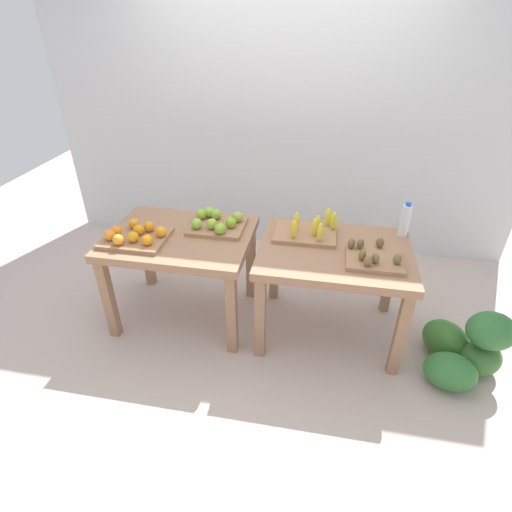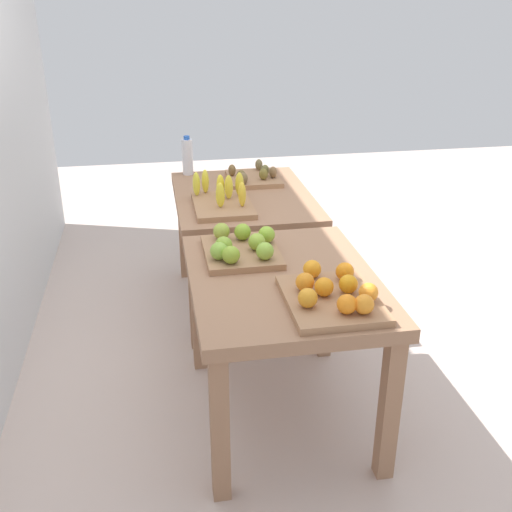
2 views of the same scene
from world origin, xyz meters
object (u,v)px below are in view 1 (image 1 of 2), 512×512
water_bottle (405,220)px  watermelon_pile (465,349)px  display_table_right (334,262)px  display_table_left (181,247)px  apple_bin (216,223)px  kiwi_bin (373,257)px  orange_bin (135,236)px  banana_crate (308,231)px

water_bottle → watermelon_pile: (0.45, -0.53, -0.67)m
display_table_right → watermelon_pile: 1.04m
display_table_left → apple_bin: (0.24, 0.15, 0.15)m
display_table_left → kiwi_bin: (1.36, -0.11, 0.14)m
orange_bin → watermelon_pile: size_ratio=0.68×
apple_bin → banana_crate: size_ratio=0.91×
banana_crate → water_bottle: (0.67, 0.14, 0.08)m
orange_bin → water_bottle: water_bottle is taller
display_table_left → apple_bin: apple_bin is taller
display_table_left → apple_bin: bearing=31.2°
banana_crate → watermelon_pile: banana_crate is taller
apple_bin → kiwi_bin: size_ratio=1.09×
display_table_left → kiwi_bin: size_ratio=2.85×
display_table_right → apple_bin: 0.90m
display_table_left → water_bottle: 1.63m
display_table_right → watermelon_pile: (0.92, -0.24, -0.44)m
apple_bin → orange_bin: bearing=-150.7°
orange_bin → water_bottle: 1.91m
display_table_left → water_bottle: water_bottle is taller
display_table_left → water_bottle: (1.59, 0.29, 0.23)m
watermelon_pile → apple_bin: bearing=168.0°
orange_bin → apple_bin: 0.59m
display_table_left → orange_bin: 0.34m
apple_bin → kiwi_bin: 1.15m
apple_bin → display_table_left: bearing=-148.8°
orange_bin → banana_crate: size_ratio=1.03×
watermelon_pile → orange_bin: bearing=177.7°
apple_bin → watermelon_pile: size_ratio=0.60×
display_table_left → water_bottle: size_ratio=4.11×
display_table_right → kiwi_bin: (0.24, -0.11, 0.14)m
apple_bin → watermelon_pile: apple_bin is taller
apple_bin → banana_crate: 0.68m
apple_bin → kiwi_bin: apple_bin is taller
display_table_right → water_bottle: water_bottle is taller
display_table_right → water_bottle: size_ratio=4.11×
display_table_left → orange_bin: bearing=-152.5°
orange_bin → watermelon_pile: orange_bin is taller
orange_bin → water_bottle: (1.86, 0.43, 0.08)m
apple_bin → watermelon_pile: (1.80, -0.38, -0.59)m
kiwi_bin → watermelon_pile: kiwi_bin is taller
banana_crate → kiwi_bin: banana_crate is taller
apple_bin → water_bottle: 1.36m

